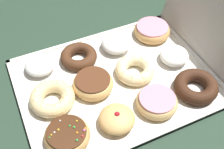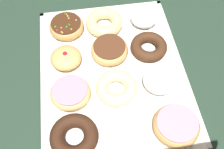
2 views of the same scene
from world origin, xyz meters
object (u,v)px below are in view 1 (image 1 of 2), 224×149
(powdered_filled_donut_6, at_px, (116,43))
(cruller_donut_7, at_px, (135,70))
(jelly_filled_donut_5, at_px, (117,119))
(powdered_filled_donut_10, at_px, (175,56))
(cruller_donut_1, at_px, (52,97))
(pink_frosted_donut_8, at_px, (157,102))
(pink_frosted_donut_9, at_px, (152,30))
(chocolate_cake_ring_donut_11, at_px, (196,86))
(donut_box, at_px, (115,82))
(chocolate_frosted_donut_4, at_px, (93,83))
(chocolate_cake_ring_donut_3, at_px, (79,56))
(sprinkle_donut_2, at_px, (67,135))
(powdered_filled_donut_0, at_px, (40,65))

(powdered_filled_donut_6, xyz_separation_m, cruller_donut_7, (0.12, 0.00, -0.00))
(jelly_filled_donut_5, relative_size, powdered_filled_donut_10, 1.06)
(cruller_donut_1, relative_size, powdered_filled_donut_10, 1.39)
(cruller_donut_1, height_order, jelly_filled_donut_5, jelly_filled_donut_5)
(pink_frosted_donut_8, xyz_separation_m, powdered_filled_donut_10, (-0.12, 0.13, 0.00))
(pink_frosted_donut_9, bearing_deg, chocolate_cake_ring_donut_11, -2.26)
(donut_box, bearing_deg, chocolate_frosted_donut_4, -90.07)
(cruller_donut_1, distance_m, chocolate_frosted_donut_4, 0.12)
(powdered_filled_donut_6, relative_size, cruller_donut_7, 0.80)
(chocolate_cake_ring_donut_3, relative_size, powdered_filled_donut_6, 1.21)
(chocolate_frosted_donut_4, height_order, jelly_filled_donut_5, jelly_filled_donut_5)
(chocolate_cake_ring_donut_3, xyz_separation_m, jelly_filled_donut_5, (0.25, 0.01, 0.00))
(cruller_donut_7, distance_m, pink_frosted_donut_9, 0.19)
(sprinkle_donut_2, xyz_separation_m, powdered_filled_donut_10, (-0.12, 0.38, 0.00))
(chocolate_frosted_donut_4, distance_m, powdered_filled_donut_6, 0.17)
(powdered_filled_donut_10, bearing_deg, pink_frosted_donut_8, -47.73)
(cruller_donut_1, height_order, pink_frosted_donut_9, same)
(powdered_filled_donut_0, distance_m, chocolate_cake_ring_donut_3, 0.12)
(chocolate_frosted_donut_4, bearing_deg, cruller_donut_1, -91.48)
(donut_box, relative_size, jelly_filled_donut_5, 5.92)
(donut_box, bearing_deg, powdered_filled_donut_0, -125.38)
(powdered_filled_donut_0, bearing_deg, donut_box, 54.62)
(jelly_filled_donut_5, height_order, pink_frosted_donut_8, jelly_filled_donut_5)
(sprinkle_donut_2, distance_m, chocolate_cake_ring_donut_3, 0.27)
(cruller_donut_7, xyz_separation_m, chocolate_cake_ring_donut_11, (0.12, 0.12, -0.00))
(powdered_filled_donut_6, bearing_deg, powdered_filled_donut_10, 47.44)
(cruller_donut_7, distance_m, pink_frosted_donut_8, 0.12)
(cruller_donut_7, xyz_separation_m, pink_frosted_donut_9, (-0.13, 0.13, 0.00))
(jelly_filled_donut_5, bearing_deg, pink_frosted_donut_9, 136.14)
(cruller_donut_1, height_order, cruller_donut_7, cruller_donut_1)
(sprinkle_donut_2, relative_size, jelly_filled_donut_5, 1.21)
(sprinkle_donut_2, xyz_separation_m, jelly_filled_donut_5, (0.01, 0.13, 0.00))
(sprinkle_donut_2, distance_m, powdered_filled_donut_10, 0.39)
(chocolate_cake_ring_donut_3, height_order, chocolate_frosted_donut_4, chocolate_frosted_donut_4)
(donut_box, relative_size, sprinkle_donut_2, 4.90)
(powdered_filled_donut_0, distance_m, pink_frosted_donut_9, 0.37)
(donut_box, bearing_deg, jelly_filled_donut_5, -23.86)
(donut_box, bearing_deg, pink_frosted_donut_9, 124.11)
(cruller_donut_7, bearing_deg, cruller_donut_1, -91.12)
(powdered_filled_donut_0, relative_size, sprinkle_donut_2, 0.78)
(chocolate_cake_ring_donut_3, xyz_separation_m, powdered_filled_donut_10, (0.12, 0.26, 0.00))
(cruller_donut_7, bearing_deg, chocolate_frosted_donut_4, -90.81)
(jelly_filled_donut_5, distance_m, pink_frosted_donut_9, 0.36)
(powdered_filled_donut_0, distance_m, powdered_filled_donut_10, 0.40)
(chocolate_cake_ring_donut_3, relative_size, cruller_donut_7, 0.96)
(chocolate_cake_ring_donut_3, height_order, jelly_filled_donut_5, jelly_filled_donut_5)
(jelly_filled_donut_5, distance_m, powdered_filled_donut_6, 0.28)
(chocolate_cake_ring_donut_3, distance_m, pink_frosted_donut_9, 0.26)
(cruller_donut_7, relative_size, pink_frosted_donut_9, 0.97)
(donut_box, height_order, cruller_donut_1, cruller_donut_1)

